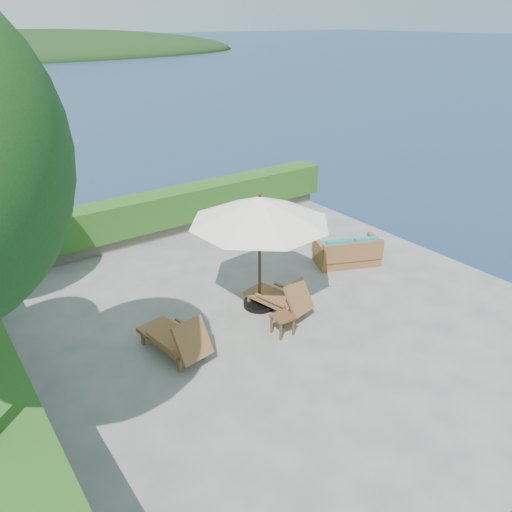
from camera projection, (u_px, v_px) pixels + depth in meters
ground at (266, 315)px, 11.40m from camera, size 12.00×12.00×0.00m
foundation at (265, 369)px, 12.07m from camera, size 12.00×12.00×3.00m
ocean at (265, 415)px, 12.70m from camera, size 600.00×600.00×0.00m
offshore_island at (18, 56)px, 128.19m from camera, size 126.00×57.60×12.60m
planter_wall_far at (157, 231)px, 15.41m from camera, size 12.00×0.60×0.36m
hedge_far at (156, 210)px, 15.12m from camera, size 12.40×0.90×1.00m
patio_umbrella at (260, 211)px, 10.73m from camera, size 3.93×3.93×2.82m
lounge_left at (176, 338)px, 9.88m from camera, size 0.95×1.77×0.97m
lounge_right at (281, 298)px, 11.34m from camera, size 0.98×1.69×0.92m
side_table at (283, 319)px, 10.56m from camera, size 0.44×0.44×0.46m
wicker_loveseat at (348, 253)px, 13.61m from camera, size 1.93×1.49×0.85m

